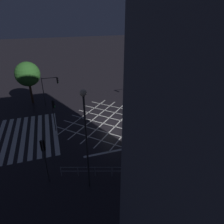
{
  "coord_description": "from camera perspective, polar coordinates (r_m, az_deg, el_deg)",
  "views": [
    {
      "loc": [
        21.85,
        -6.93,
        13.1
      ],
      "look_at": [
        0.0,
        0.0,
        1.48
      ],
      "focal_mm": 32.0,
      "sensor_mm": 36.0,
      "label": 1
    }
  ],
  "objects": [
    {
      "name": "pedestrian_railing",
      "position": [
        18.16,
        0.0,
        -16.3
      ],
      "size": [
        2.76,
        8.59,
        1.05
      ],
      "rotation": [
        0.0,
        0.0,
        1.26
      ],
      "color": "#9EA0A5",
      "rests_on": "ground_plane"
    },
    {
      "name": "traffic_light_ne_main",
      "position": [
        24.11,
        22.97,
        -0.36
      ],
      "size": [
        2.57,
        0.36,
        3.98
      ],
      "rotation": [
        0.0,
        0.0,
        3.14
      ],
      "color": "#2D2D30",
      "rests_on": "ground_plane"
    },
    {
      "name": "street_lamp_far",
      "position": [
        14.27,
        -7.59,
        -3.95
      ],
      "size": [
        0.48,
        0.48,
        8.57
      ],
      "color": "#2D2D30",
      "rests_on": "ground_plane"
    },
    {
      "name": "street_tree_near",
      "position": [
        32.86,
        -22.98,
        9.89
      ],
      "size": [
        3.66,
        3.66,
        6.52
      ],
      "color": "#38281C",
      "rests_on": "ground_plane"
    },
    {
      "name": "traffic_light_nw_main",
      "position": [
        34.68,
        9.34,
        9.48
      ],
      "size": [
        0.39,
        0.36,
        4.11
      ],
      "color": "#2D2D30",
      "rests_on": "ground_plane"
    },
    {
      "name": "traffic_light_sw_cross",
      "position": [
        31.31,
        -17.08,
        7.43
      ],
      "size": [
        0.36,
        2.46,
        4.5
      ],
      "rotation": [
        0.0,
        0.0,
        1.57
      ],
      "color": "#2D2D30",
      "rests_on": "ground_plane"
    },
    {
      "name": "street_lamp_east",
      "position": [
        14.65,
        15.54,
        -1.92
      ],
      "size": [
        0.44,
        0.44,
        9.92
      ],
      "color": "#2D2D30",
      "rests_on": "ground_plane"
    },
    {
      "name": "traffic_light_se_main",
      "position": [
        17.23,
        -18.86,
        -10.9
      ],
      "size": [
        0.39,
        0.36,
        4.14
      ],
      "rotation": [
        0.0,
        0.0,
        3.14
      ],
      "color": "#2D2D30",
      "rests_on": "ground_plane"
    },
    {
      "name": "traffic_light_nw_cross",
      "position": [
        33.72,
        7.04,
        8.65
      ],
      "size": [
        0.36,
        2.23,
        3.65
      ],
      "rotation": [
        0.0,
        0.0,
        -1.57
      ],
      "color": "#2D2D30",
      "rests_on": "ground_plane"
    },
    {
      "name": "road_markings",
      "position": [
        25.26,
        -15.57,
        -5.47
      ],
      "size": [
        14.65,
        22.08,
        0.01
      ],
      "color": "silver",
      "rests_on": "ground_plane"
    },
    {
      "name": "traffic_light_median_south",
      "position": [
        24.1,
        -16.35,
        0.7
      ],
      "size": [
        0.36,
        0.39,
        4.07
      ],
      "rotation": [
        0.0,
        0.0,
        1.57
      ],
      "color": "#2D2D30",
      "rests_on": "ground_plane"
    },
    {
      "name": "traffic_light_median_north",
      "position": [
        28.87,
        15.33,
        4.56
      ],
      "size": [
        0.36,
        0.39,
        3.64
      ],
      "rotation": [
        0.0,
        0.0,
        -1.57
      ],
      "color": "#2D2D30",
      "rests_on": "ground_plane"
    },
    {
      "name": "ground_plane",
      "position": [
        26.4,
        0.0,
        -2.87
      ],
      "size": [
        200.0,
        200.0,
        0.0
      ],
      "primitive_type": "plane",
      "color": "black"
    }
  ]
}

